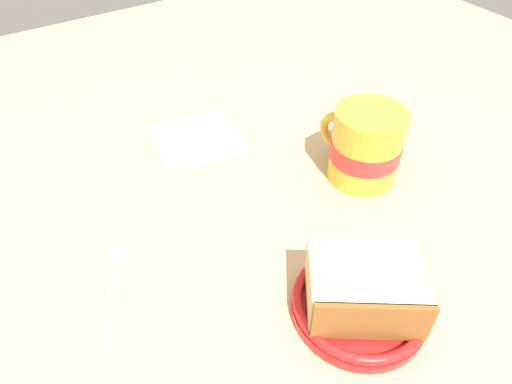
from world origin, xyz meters
TOP-DOWN VIEW (x-y plane):
  - ground_plane at (0.00, 0.00)cm, footprint 156.39×156.39cm
  - small_plate at (-10.62, -0.17)cm, footprint 13.73×13.73cm
  - cake_slice at (-10.84, -0.02)cm, footprint 12.87×13.52cm
  - tea_mug at (5.38, -14.68)cm, footprint 11.87×9.23cm
  - teaspoon at (7.90, 18.98)cm, footprint 13.01×7.12cm
  - folded_napkin at (24.58, 0.11)cm, footprint 13.58×13.78cm

SIDE VIEW (x-z plane):
  - ground_plane at x=0.00cm, z-range -3.87..0.00cm
  - folded_napkin at x=24.58cm, z-range 0.00..0.60cm
  - teaspoon at x=7.90cm, z-range -0.05..0.75cm
  - small_plate at x=-10.62cm, z-range 0.00..2.09cm
  - cake_slice at x=-10.84cm, z-range 1.12..6.69cm
  - tea_mug at x=5.38cm, z-range -0.03..9.96cm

